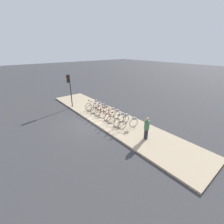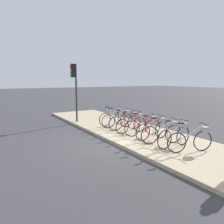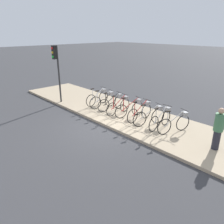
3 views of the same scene
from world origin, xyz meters
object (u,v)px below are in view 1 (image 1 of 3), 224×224
Objects in this scene: parked_bicycle_6 at (117,118)px; parked_bicycle_8 at (129,123)px; parked_bicycle_0 at (93,105)px; pedestrian at (147,128)px; parked_bicycle_3 at (103,111)px; traffic_light at (69,84)px; parked_bicycle_1 at (96,107)px; parked_bicycle_4 at (109,113)px; parked_bicycle_5 at (113,115)px; parked_bicycle_7 at (122,120)px; parked_bicycle_2 at (100,108)px.

parked_bicycle_8 is at bearing 5.91° from parked_bicycle_6.
parked_bicycle_0 is 1.06× the size of pedestrian.
parked_bicycle_3 is 0.51× the size of traffic_light.
pedestrian is (6.27, -0.11, 0.38)m from parked_bicycle_1.
parked_bicycle_6 is (3.93, -0.17, 0.00)m from parked_bicycle_0.
parked_bicycle_6 is 6.35m from traffic_light.
parked_bicycle_4 is 0.97× the size of parked_bicycle_5.
pedestrian is (2.47, -0.12, 0.38)m from parked_bicycle_7.
parked_bicycle_2 is (1.30, -0.08, 0.00)m from parked_bicycle_0.
parked_bicycle_7 is (1.19, -0.03, 0.00)m from parked_bicycle_5.
parked_bicycle_7 is (2.55, 0.07, 0.00)m from parked_bicycle_3.
parked_bicycle_7 is 6.86m from traffic_light.
parked_bicycle_7 is 0.69m from parked_bicycle_8.
parked_bicycle_8 is (1.88, 0.02, 0.00)m from parked_bicycle_5.
pedestrian is (4.31, -0.18, 0.38)m from parked_bicycle_4.
parked_bicycle_3 is at bearing -2.84° from parked_bicycle_1.
parked_bicycle_8 is 0.49× the size of traffic_light.
parked_bicycle_2 and parked_bicycle_4 have the same top height.
parked_bicycle_2 is 1.04× the size of parked_bicycle_6.
parked_bicycle_1 is 1.04× the size of pedestrian.
parked_bicycle_3 is at bearing 18.39° from traffic_light.
parked_bicycle_6 is (0.67, -0.10, 0.00)m from parked_bicycle_5.
parked_bicycle_2 is at bearing -178.29° from parked_bicycle_4.
traffic_light reaches higher than pedestrian.
parked_bicycle_1 is 0.98× the size of parked_bicycle_3.
parked_bicycle_3 is 3.23m from parked_bicycle_8.
parked_bicycle_5 is 0.67m from parked_bicycle_6.
traffic_light reaches higher than parked_bicycle_5.
parked_bicycle_8 is at bearing 0.74° from parked_bicycle_5.
parked_bicycle_0 is at bearing 179.54° from parked_bicycle_8.
parked_bicycle_0 is 1.01× the size of parked_bicycle_2.
parked_bicycle_2 is 4.05m from traffic_light.
parked_bicycle_2 is 1.02× the size of parked_bicycle_4.
parked_bicycle_1 is 0.50× the size of traffic_light.
pedestrian is at bearing -1.75° from parked_bicycle_0.
parked_bicycle_4 is at bearing 17.20° from traffic_light.
parked_bicycle_3 is 1.06× the size of pedestrian.
parked_bicycle_7 is at bearing -175.72° from parked_bicycle_8.
parked_bicycle_0 is 1.00× the size of parked_bicycle_5.
parked_bicycle_3 and parked_bicycle_7 have the same top height.
parked_bicycle_3 is 1.00× the size of parked_bicycle_7.
parked_bicycle_0 and parked_bicycle_6 have the same top height.
parked_bicycle_1 is at bearing -178.13° from parked_bicycle_4.
pedestrian is at bearing -2.29° from parked_bicycle_5.
parked_bicycle_2 is at bearing 2.19° from parked_bicycle_1.
traffic_light reaches higher than parked_bicycle_6.
parked_bicycle_8 is at bearing 0.74° from parked_bicycle_1.
parked_bicycle_7 is at bearing 8.02° from parked_bicycle_6.
parked_bicycle_0 and parked_bicycle_2 have the same top height.
parked_bicycle_6 is at bearing 179.14° from pedestrian.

